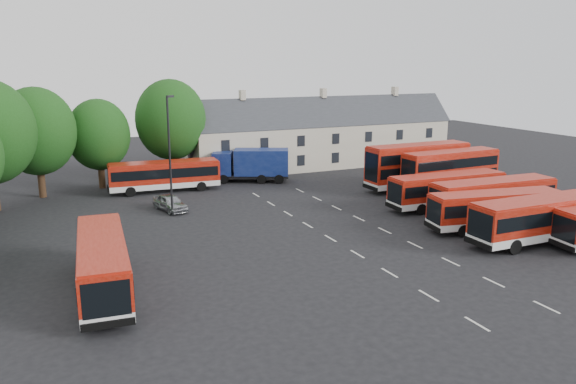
# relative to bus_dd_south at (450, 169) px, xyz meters

# --- Properties ---
(ground) EXTENTS (140.00, 140.00, 0.00)m
(ground) POSITION_rel_bus_dd_south_xyz_m (-18.55, -10.38, -2.55)
(ground) COLOR black
(ground) RESTS_ON ground
(lane_markings) EXTENTS (5.15, 33.80, 0.01)m
(lane_markings) POSITION_rel_bus_dd_south_xyz_m (-16.05, -8.38, -2.54)
(lane_markings) COLOR beige
(lane_markings) RESTS_ON ground
(treeline) EXTENTS (29.92, 32.59, 12.01)m
(treeline) POSITION_rel_bus_dd_south_xyz_m (-39.29, 8.99, 4.14)
(treeline) COLOR black
(treeline) RESTS_ON ground
(terrace_houses) EXTENTS (35.70, 7.13, 10.06)m
(terrace_houses) POSITION_rel_bus_dd_south_xyz_m (-4.55, 19.62, 1.32)
(terrace_houses) COLOR beige
(terrace_houses) RESTS_ON ground
(bus_row_b) EXTENTS (12.14, 2.89, 3.43)m
(bus_row_b) POSITION_rel_bus_dd_south_xyz_m (-4.50, -15.76, -0.48)
(bus_row_b) COLOR silver
(bus_row_b) RESTS_ON ground
(bus_row_c) EXTENTS (11.37, 4.39, 3.14)m
(bus_row_c) POSITION_rel_bus_dd_south_xyz_m (-5.26, -11.81, -0.66)
(bus_row_c) COLOR silver
(bus_row_c) RESTS_ON ground
(bus_row_d) EXTENTS (11.86, 3.33, 3.32)m
(bus_row_d) POSITION_rel_bus_dd_south_xyz_m (-2.59, -8.74, -0.55)
(bus_row_d) COLOR silver
(bus_row_d) RESTS_ON ground
(bus_row_e) EXTENTS (11.51, 3.07, 3.23)m
(bus_row_e) POSITION_rel_bus_dd_south_xyz_m (-4.23, -4.65, -0.60)
(bus_row_e) COLOR silver
(bus_row_e) RESTS_ON ground
(bus_dd_south) EXTENTS (10.99, 2.93, 4.47)m
(bus_dd_south) POSITION_rel_bus_dd_south_xyz_m (0.00, 0.00, 0.00)
(bus_dd_south) COLOR silver
(bus_dd_south) RESTS_ON ground
(bus_dd_north) EXTENTS (11.84, 2.91, 4.84)m
(bus_dd_north) POSITION_rel_bus_dd_south_xyz_m (-1.68, 3.22, 0.21)
(bus_dd_north) COLOR silver
(bus_dd_north) RESTS_ON ground
(bus_west) EXTENTS (3.64, 11.88, 3.31)m
(bus_west) POSITION_rel_bus_dd_south_xyz_m (-35.78, -12.08, -0.56)
(bus_west) COLOR silver
(bus_west) RESTS_ON ground
(bus_north) EXTENTS (11.48, 3.46, 3.20)m
(bus_north) POSITION_rel_bus_dd_south_xyz_m (-26.71, 13.05, -0.62)
(bus_north) COLOR silver
(bus_north) RESTS_ON ground
(box_truck) EXTENTS (8.85, 5.90, 3.72)m
(box_truck) POSITION_rel_bus_dd_south_xyz_m (-16.58, 13.93, -0.45)
(box_truck) COLOR black
(box_truck) RESTS_ON ground
(silver_car) EXTENTS (2.81, 4.73, 1.51)m
(silver_car) POSITION_rel_bus_dd_south_xyz_m (-27.97, 5.07, -1.79)
(silver_car) COLOR #9A9CA1
(silver_car) RESTS_ON ground
(lamppost) EXTENTS (0.73, 0.45, 10.58)m
(lamppost) POSITION_rel_bus_dd_south_xyz_m (-28.20, 3.14, 3.10)
(lamppost) COLOR black
(lamppost) RESTS_ON ground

